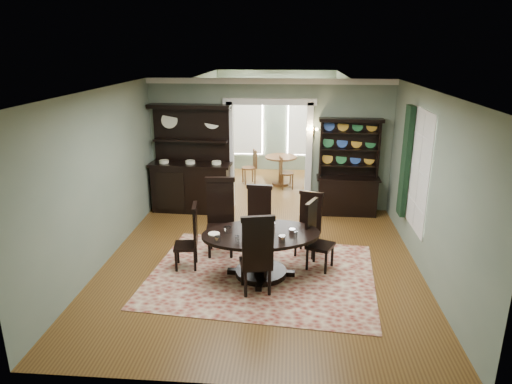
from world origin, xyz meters
TOP-DOWN VIEW (x-y plane):
  - room at (0.00, 0.04)m, footprint 5.51×6.01m
  - parlor at (0.00, 5.53)m, footprint 3.51×3.50m
  - doorway_trim at (0.00, 3.00)m, footprint 2.08×0.25m
  - right_window at (2.69, 0.93)m, footprint 0.15×1.47m
  - wall_sconce at (0.95, 2.85)m, footprint 0.27×0.21m
  - rug at (0.06, -0.36)m, footprint 3.95×3.21m
  - dining_table at (0.04, -0.38)m, footprint 2.14×2.10m
  - centerpiece at (-0.03, -0.34)m, footprint 1.47×0.95m
  - chair_far_left at (-0.76, 0.51)m, footprint 0.57×0.55m
  - chair_far_mid at (-0.07, 0.64)m, footprint 0.50×0.48m
  - chair_far_right at (0.86, 0.58)m, footprint 0.54×0.53m
  - chair_end_left at (-1.17, -0.18)m, footprint 0.46×0.48m
  - chair_end_right at (0.94, -0.01)m, footprint 0.56×0.58m
  - chair_near at (0.02, -0.99)m, footprint 0.59×0.57m
  - sideboard at (-1.77, 2.71)m, footprint 1.88×0.73m
  - welsh_dresser at (1.79, 2.76)m, footprint 1.40×0.53m
  - parlor_table at (0.22, 4.89)m, footprint 0.87×0.87m
  - parlor_chair_left at (-0.60, 4.95)m, footprint 0.44×0.43m
  - parlor_chair_right at (0.33, 4.52)m, footprint 0.41×0.40m

SIDE VIEW (x-z plane):
  - rug at x=0.06m, z-range 0.00..0.01m
  - parlor_chair_right at x=0.33m, z-range 0.03..0.93m
  - parlor_chair_left at x=-0.60m, z-range 0.03..0.98m
  - parlor_table at x=0.22m, z-range 0.12..0.93m
  - dining_table at x=0.04m, z-range 0.15..0.92m
  - chair_end_left at x=-1.17m, z-range 0.03..1.18m
  - chair_far_right at x=0.86m, z-range 0.03..1.20m
  - chair_end_right at x=0.94m, z-range 0.03..1.24m
  - chair_far_mid at x=-0.07m, z-range 0.03..1.28m
  - chair_near at x=0.02m, z-range 0.03..1.36m
  - chair_far_left at x=-0.76m, z-range 0.04..1.45m
  - welsh_dresser at x=1.79m, z-range -0.30..1.87m
  - centerpiece at x=-0.03m, z-range 0.71..0.96m
  - sideboard at x=-1.77m, z-range -0.37..2.07m
  - parlor at x=0.00m, z-range 0.01..3.02m
  - room at x=0.00m, z-range 0.07..3.08m
  - right_window at x=2.69m, z-range 0.54..2.66m
  - doorway_trim at x=0.00m, z-range 0.33..2.90m
  - wall_sconce at x=0.95m, z-range 1.79..1.99m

